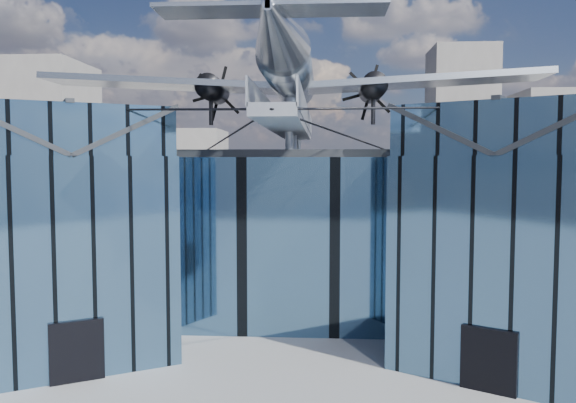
{
  "coord_description": "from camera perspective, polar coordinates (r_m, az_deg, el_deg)",
  "views": [
    {
      "loc": [
        1.85,
        -26.94,
        9.2
      ],
      "look_at": [
        0.0,
        2.0,
        7.2
      ],
      "focal_mm": 35.0,
      "sensor_mm": 36.0,
      "label": 1
    }
  ],
  "objects": [
    {
      "name": "ground_plane",
      "position": [
        28.53,
        -0.26,
        -14.87
      ],
      "size": [
        120.0,
        120.0,
        0.0
      ],
      "primitive_type": "plane",
      "color": "gray"
    },
    {
      "name": "museum",
      "position": [
        33.01,
        0.42,
        -2.42
      ],
      "size": [
        32.88,
        24.5,
        17.6
      ],
      "color": "#456C8E",
      "rests_on": "ground"
    },
    {
      "name": "bg_towers",
      "position": [
        77.43,
        3.37,
        4.54
      ],
      "size": [
        77.0,
        24.5,
        26.0
      ],
      "color": "gray",
      "rests_on": "ground"
    }
  ]
}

